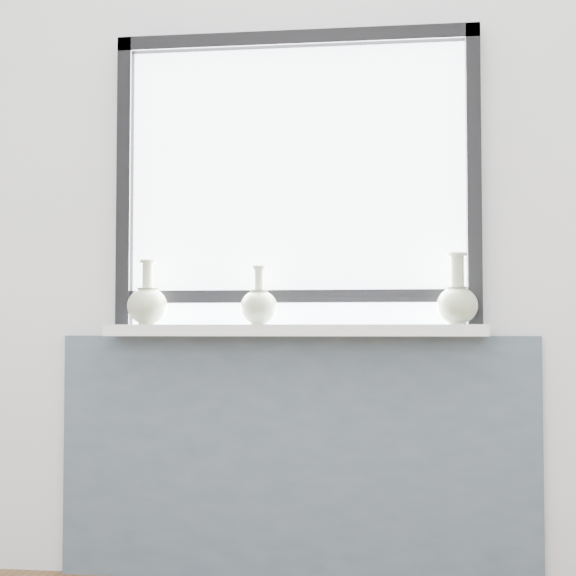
# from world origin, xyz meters

# --- Properties ---
(back_wall) EXTENTS (3.60, 0.02, 2.60)m
(back_wall) POSITION_xyz_m (0.00, 1.81, 1.30)
(back_wall) COLOR silver
(back_wall) RESTS_ON ground
(apron_panel) EXTENTS (1.70, 0.03, 0.86)m
(apron_panel) POSITION_xyz_m (0.00, 1.78, 0.43)
(apron_panel) COLOR #4E5A69
(apron_panel) RESTS_ON ground
(windowsill) EXTENTS (1.32, 0.18, 0.04)m
(windowsill) POSITION_xyz_m (0.00, 1.71, 0.88)
(windowsill) COLOR white
(windowsill) RESTS_ON apron_panel
(window) EXTENTS (1.30, 0.06, 1.05)m
(window) POSITION_xyz_m (0.00, 1.77, 1.44)
(window) COLOR black
(window) RESTS_ON windowsill
(vase_a) EXTENTS (0.14, 0.14, 0.23)m
(vase_a) POSITION_xyz_m (-0.52, 1.69, 0.97)
(vase_a) COLOR #B2C19C
(vase_a) RESTS_ON windowsill
(vase_b) EXTENTS (0.13, 0.13, 0.21)m
(vase_b) POSITION_xyz_m (-0.12, 1.70, 0.97)
(vase_b) COLOR #B2C19C
(vase_b) RESTS_ON windowsill
(vase_c) EXTENTS (0.14, 0.14, 0.24)m
(vase_c) POSITION_xyz_m (0.56, 1.69, 0.98)
(vase_c) COLOR #B2C19C
(vase_c) RESTS_ON windowsill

